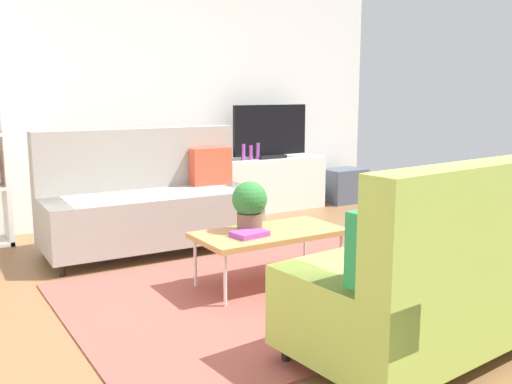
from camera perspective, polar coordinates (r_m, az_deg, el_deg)
ground_plane at (r=4.22m, az=1.87°, el=-9.89°), size 7.68×7.68×0.00m
wall_far at (r=6.49m, az=-12.04°, el=9.93°), size 6.40×0.12×2.90m
area_rug at (r=4.17m, az=2.25°, el=-10.08°), size 2.90×2.20×0.01m
couch_beige at (r=5.30m, az=-10.59°, el=-0.98°), size 1.92×0.89×1.10m
couch_green at (r=3.38m, az=18.98°, el=-7.59°), size 1.97×1.00×1.10m
coffee_table at (r=4.24m, az=1.34°, el=-4.26°), size 1.10×0.56×0.42m
tv_console at (r=6.97m, az=1.32°, el=0.80°), size 1.40×0.44×0.64m
tv at (r=6.88m, az=1.43°, el=5.99°), size 1.00×0.20×0.64m
storage_trunk at (r=7.55m, az=8.75°, el=0.65°), size 0.52×0.40×0.44m
potted_plant at (r=4.18m, az=-0.64°, el=-1.20°), size 0.26×0.26×0.37m
table_book_0 at (r=4.07m, az=-0.66°, el=-4.19°), size 0.26×0.21×0.04m
vase_0 at (r=6.66m, az=-3.10°, el=3.69°), size 0.13×0.13×0.12m
bottle_0 at (r=6.67m, az=-1.29°, el=4.01°), size 0.05×0.05×0.19m
bottle_1 at (r=6.73m, az=-0.55°, el=3.98°), size 0.05×0.05×0.17m
bottle_2 at (r=6.77m, az=0.15°, el=4.12°), size 0.05×0.05×0.20m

